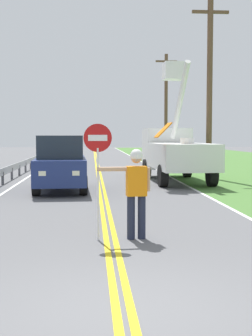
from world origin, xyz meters
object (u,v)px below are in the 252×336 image
object	(u,v)px
oncoming_suv_nearest	(61,163)
utility_pole_near	(210,86)
flagger_worker	(136,188)
stop_sign_paddle	(98,155)
utility_bucket_truck	(175,150)
utility_pole_mid	(166,105)

from	to	relation	value
oncoming_suv_nearest	utility_pole_near	bearing A→B (deg)	34.41
flagger_worker	oncoming_suv_nearest	size ratio (longest dim) A/B	0.39
flagger_worker	utility_pole_near	distance (m)	14.45
stop_sign_paddle	utility_bucket_truck	world-z (taller)	utility_bucket_truck
flagger_worker	utility_bucket_truck	world-z (taller)	utility_bucket_truck
oncoming_suv_nearest	flagger_worker	bearing A→B (deg)	-76.22
stop_sign_paddle	utility_pole_mid	size ratio (longest dim) A/B	0.26
utility_bucket_truck	oncoming_suv_nearest	bearing A→B (deg)	-144.57
utility_pole_mid	flagger_worker	bearing A→B (deg)	-100.27
utility_pole_mid	oncoming_suv_nearest	bearing A→B (deg)	-109.27
flagger_worker	stop_sign_paddle	world-z (taller)	stop_sign_paddle
utility_bucket_truck	utility_pole_near	xyz separation A→B (m)	(1.92, 1.18, 3.10)
flagger_worker	utility_pole_mid	world-z (taller)	utility_pole_mid
flagger_worker	oncoming_suv_nearest	distance (m)	8.67
stop_sign_paddle	oncoming_suv_nearest	distance (m)	8.61
flagger_worker	utility_pole_mid	distance (m)	30.43
utility_bucket_truck	oncoming_suv_nearest	size ratio (longest dim) A/B	1.47
oncoming_suv_nearest	utility_pole_mid	distance (m)	22.86
flagger_worker	utility_bucket_truck	size ratio (longest dim) A/B	0.27
oncoming_suv_nearest	utility_pole_near	distance (m)	9.07
utility_bucket_truck	stop_sign_paddle	bearing A→B (deg)	-107.10
utility_pole_near	oncoming_suv_nearest	bearing A→B (deg)	-145.59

